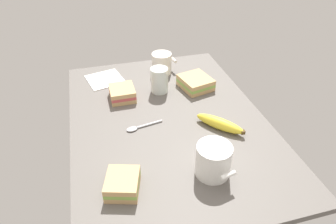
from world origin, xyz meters
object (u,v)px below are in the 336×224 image
object	(u,v)px
sandwich_main	(122,93)
spoon	(139,127)
glass_of_milk	(159,81)
sandwich_side	(123,184)
paper_napkin	(105,79)
sandwich_extra	(196,83)
coffee_mug_milky	(213,160)
banana	(220,124)
coffee_mug_black	(162,63)

from	to	relation	value
sandwich_main	spoon	bearing A→B (deg)	-172.32
sandwich_main	glass_of_milk	bearing A→B (deg)	-84.28
sandwich_side	paper_napkin	bearing A→B (deg)	-1.01
sandwich_main	paper_napkin	distance (cm)	16.48
sandwich_extra	spoon	xyz separation A→B (cm)	(-19.05, 25.95, -1.82)
spoon	paper_napkin	size ratio (longest dim) A/B	0.92
coffee_mug_milky	paper_napkin	xyz separation A→B (cm)	(58.64, 23.12, -4.63)
coffee_mug_milky	sandwich_extra	distance (cm)	44.51
banana	spoon	world-z (taller)	banana
sandwich_side	banana	bearing A→B (deg)	-63.46
coffee_mug_black	paper_napkin	world-z (taller)	coffee_mug_black
glass_of_milk	paper_napkin	bearing A→B (deg)	53.92
banana	spoon	size ratio (longest dim) A/B	1.19
banana	sandwich_side	bearing A→B (deg)	116.54
sandwich_main	spoon	world-z (taller)	sandwich_main
coffee_mug_black	paper_napkin	distance (cm)	24.25
coffee_mug_black	sandwich_main	distance (cm)	24.43
sandwich_main	spoon	xyz separation A→B (cm)	(-18.90, -2.55, -1.82)
sandwich_main	glass_of_milk	xyz separation A→B (cm)	(1.45, -14.42, 1.95)
sandwich_side	glass_of_milk	distance (cm)	48.54
glass_of_milk	banana	size ratio (longest dim) A/B	0.65
sandwich_side	paper_napkin	size ratio (longest dim) A/B	0.82
sandwich_main	sandwich_side	xyz separation A→B (cm)	(-42.55, 5.99, 0.00)
sandwich_side	paper_napkin	distance (cm)	58.17
glass_of_milk	banana	world-z (taller)	glass_of_milk
sandwich_side	banana	size ratio (longest dim) A/B	0.75
coffee_mug_black	sandwich_extra	distance (cm)	18.10
coffee_mug_black	glass_of_milk	distance (cm)	14.58
coffee_mug_black	sandwich_main	world-z (taller)	coffee_mug_black
sandwich_main	sandwich_side	bearing A→B (deg)	171.98
coffee_mug_milky	sandwich_side	world-z (taller)	coffee_mug_milky
coffee_mug_black	sandwich_extra	bearing A→B (deg)	-147.65
coffee_mug_black	spoon	distance (cm)	38.14
banana	paper_napkin	xyz separation A→B (cm)	(41.32, 32.64, -1.71)
coffee_mug_black	coffee_mug_milky	world-z (taller)	coffee_mug_milky
coffee_mug_milky	spoon	xyz separation A→B (cm)	(24.16, 15.60, -4.40)
coffee_mug_milky	sandwich_main	world-z (taller)	coffee_mug_milky
sandwich_extra	paper_napkin	bearing A→B (deg)	65.25
banana	spoon	distance (cm)	26.08
coffee_mug_black	spoon	world-z (taller)	coffee_mug_black
sandwich_extra	spoon	world-z (taller)	sandwich_extra
sandwich_extra	glass_of_milk	size ratio (longest dim) A/B	1.45
sandwich_side	sandwich_extra	world-z (taller)	same
sandwich_extra	banana	xyz separation A→B (cm)	(-25.89, 0.83, -0.34)
coffee_mug_black	spoon	bearing A→B (deg)	154.48
coffee_mug_milky	sandwich_main	distance (cm)	46.80
sandwich_side	glass_of_milk	world-z (taller)	glass_of_milk
coffee_mug_black	banana	world-z (taller)	coffee_mug_black
spoon	paper_napkin	xyz separation A→B (cm)	(34.48, 7.52, -0.23)
sandwich_main	paper_napkin	bearing A→B (deg)	17.70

